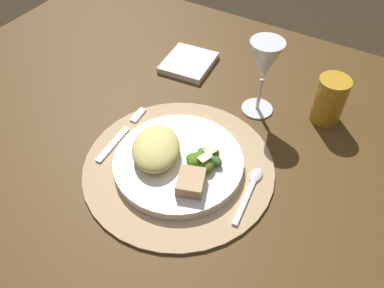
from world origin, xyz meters
name	(u,v)px	position (x,y,z in m)	size (l,w,h in m)	color
dining_table	(197,204)	(0.00, 0.00, 0.60)	(1.46, 1.10, 0.75)	#4D3315
placemat	(179,166)	(-0.02, -0.03, 0.75)	(0.37, 0.37, 0.01)	tan
dinner_plate	(179,162)	(-0.02, -0.03, 0.77)	(0.25, 0.25, 0.02)	silver
pasta_serving	(156,148)	(-0.07, -0.05, 0.79)	(0.12, 0.09, 0.04)	#D7C86C
salad_greens	(205,158)	(0.02, -0.01, 0.78)	(0.07, 0.07, 0.03)	#466D17
bread_piece	(191,182)	(0.03, -0.08, 0.79)	(0.05, 0.05, 0.02)	tan
fork	(120,136)	(-0.17, -0.03, 0.76)	(0.03, 0.17, 0.00)	silver
spoon	(251,186)	(0.12, -0.01, 0.76)	(0.03, 0.14, 0.01)	silver
napkin	(189,63)	(-0.18, 0.26, 0.76)	(0.11, 0.13, 0.02)	white
wine_glass	(264,64)	(0.04, 0.20, 0.87)	(0.07, 0.07, 0.17)	silver
amber_tumbler	(329,100)	(0.17, 0.25, 0.80)	(0.06, 0.06, 0.10)	gold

